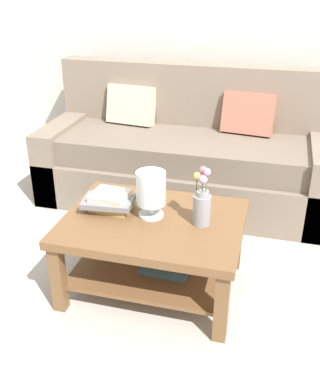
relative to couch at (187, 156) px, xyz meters
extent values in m
plane|color=#B7B2A8|center=(0.10, -0.99, -0.36)|extent=(10.00, 10.00, 0.00)
cube|color=beige|center=(0.10, 0.66, 0.99)|extent=(6.40, 0.12, 2.70)
cube|color=#7A6B5B|center=(0.00, -0.07, -0.18)|extent=(2.30, 0.90, 0.36)
cube|color=#6E6052|center=(0.00, -0.10, 0.10)|extent=(2.06, 0.74, 0.20)
cube|color=#7A6B5B|center=(0.00, 0.28, 0.35)|extent=(2.30, 0.20, 0.70)
cube|color=#7A6B5B|center=(-1.05, -0.07, -0.06)|extent=(0.20, 0.90, 0.60)
cube|color=#7A6B5B|center=(1.05, -0.07, -0.06)|extent=(0.20, 0.90, 0.60)
cube|color=beige|center=(-0.52, 0.14, 0.36)|extent=(0.42, 0.23, 0.34)
cube|color=#B26651|center=(0.46, 0.14, 0.36)|extent=(0.42, 0.23, 0.34)
cube|color=brown|center=(0.07, -1.25, 0.08)|extent=(1.02, 0.78, 0.05)
cube|color=brown|center=(-0.38, -1.59, -0.16)|extent=(0.07, 0.07, 0.42)
cube|color=brown|center=(0.52, -1.59, -0.16)|extent=(0.07, 0.07, 0.42)
cube|color=brown|center=(-0.38, -0.92, -0.16)|extent=(0.07, 0.07, 0.42)
cube|color=brown|center=(0.52, -0.92, -0.16)|extent=(0.07, 0.07, 0.42)
cube|color=brown|center=(0.07, -1.25, -0.22)|extent=(0.90, 0.66, 0.02)
cube|color=#3D6075|center=(0.16, -1.27, -0.20)|extent=(0.29, 0.22, 0.02)
cube|color=tan|center=(-0.20, -1.21, 0.12)|extent=(0.23, 0.17, 0.04)
cube|color=slate|center=(-0.21, -1.22, 0.16)|extent=(0.31, 0.22, 0.03)
cube|color=beige|center=(-0.20, -1.21, 0.20)|extent=(0.22, 0.20, 0.04)
cylinder|color=silver|center=(0.05, -1.22, 0.11)|extent=(0.14, 0.14, 0.02)
cylinder|color=silver|center=(0.05, -1.22, 0.15)|extent=(0.04, 0.04, 0.07)
cylinder|color=silver|center=(0.05, -1.22, 0.28)|extent=(0.17, 0.17, 0.19)
sphere|color=slate|center=(0.02, -1.22, 0.24)|extent=(0.05, 0.05, 0.05)
sphere|color=#993833|center=(0.07, -1.20, 0.24)|extent=(0.04, 0.04, 0.04)
cylinder|color=gray|center=(0.34, -1.23, 0.19)|extent=(0.10, 0.10, 0.17)
cylinder|color=gray|center=(0.34, -1.23, 0.29)|extent=(0.07, 0.07, 0.03)
cylinder|color=#426638|center=(0.36, -1.24, 0.36)|extent=(0.01, 0.01, 0.10)
sphere|color=#B28CB7|center=(0.36, -1.24, 0.42)|extent=(0.04, 0.04, 0.04)
cylinder|color=#426638|center=(0.34, -1.21, 0.36)|extent=(0.01, 0.01, 0.10)
sphere|color=#C66B7A|center=(0.34, -1.21, 0.42)|extent=(0.04, 0.04, 0.04)
cylinder|color=#426638|center=(0.31, -1.23, 0.34)|extent=(0.01, 0.01, 0.07)
sphere|color=gold|center=(0.31, -1.23, 0.39)|extent=(0.04, 0.04, 0.04)
cylinder|color=#426638|center=(0.35, -1.25, 0.34)|extent=(0.01, 0.01, 0.06)
sphere|color=#B28CB7|center=(0.35, -1.25, 0.38)|extent=(0.05, 0.05, 0.05)
camera|label=1|loc=(0.69, -3.38, 1.37)|focal=42.03mm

